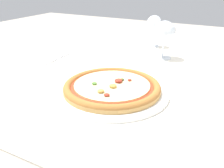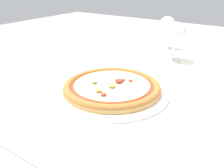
% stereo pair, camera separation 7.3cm
% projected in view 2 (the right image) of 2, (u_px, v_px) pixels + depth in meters
% --- Properties ---
extents(dining_table, '(1.39, 1.10, 0.70)m').
position_uv_depth(dining_table, '(193.00, 103.00, 0.84)').
color(dining_table, '#997047').
rests_on(dining_table, ground_plane).
extents(pizza_plate, '(0.33, 0.33, 0.04)m').
position_uv_depth(pizza_plate, '(112.00, 88.00, 0.73)').
color(pizza_plate, white).
rests_on(pizza_plate, dining_table).
extents(fork, '(0.04, 0.17, 0.00)m').
position_uv_depth(fork, '(68.00, 56.00, 1.06)').
color(fork, silver).
rests_on(fork, dining_table).
extents(wine_glass_far_left, '(0.07, 0.07, 0.15)m').
position_uv_depth(wine_glass_far_left, '(167.00, 25.00, 1.15)').
color(wine_glass_far_left, silver).
rests_on(wine_glass_far_left, dining_table).
extents(wine_glass_far_right, '(0.09, 0.09, 0.16)m').
position_uv_depth(wine_glass_far_right, '(175.00, 34.00, 0.98)').
color(wine_glass_far_right, silver).
rests_on(wine_glass_far_right, dining_table).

